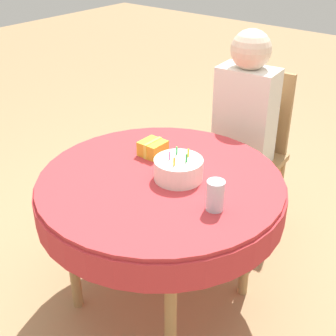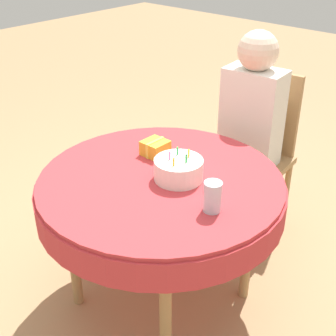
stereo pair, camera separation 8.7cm
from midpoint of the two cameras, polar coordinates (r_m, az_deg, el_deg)
name	(u,v)px [view 2 (the right image)]	position (r m, az deg, el deg)	size (l,w,h in m)	color
ground_plane	(162,298)	(2.48, 0.26, -15.55)	(12.00, 12.00, 0.00)	#A37F56
dining_table	(161,194)	(2.08, 0.30, -3.26)	(1.10, 1.10, 0.71)	#BC3338
chair	(255,148)	(2.81, 11.40, 2.40)	(0.47, 0.47, 0.94)	#A37A4C
person	(250,119)	(2.63, 10.91, 5.94)	(0.34, 0.30, 1.20)	beige
birthday_cake	(179,169)	(2.01, 2.53, -0.18)	(0.21, 0.21, 0.13)	white
drinking_glass	(213,197)	(1.81, 6.83, -3.50)	(0.07, 0.07, 0.13)	silver
gift_box	(155,148)	(2.22, -0.44, 2.45)	(0.11, 0.12, 0.08)	gold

